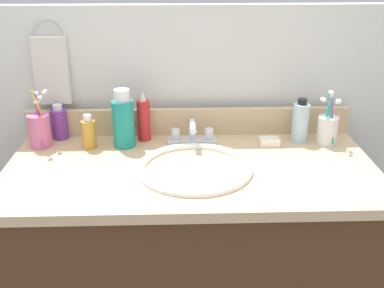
% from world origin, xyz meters
% --- Properties ---
extents(vanity_cabinet, '(1.05, 0.49, 0.85)m').
position_xyz_m(vanity_cabinet, '(0.00, 0.00, 0.42)').
color(vanity_cabinet, '#4C2D19').
rests_on(vanity_cabinet, ground_plane).
extents(countertop, '(1.09, 0.53, 0.03)m').
position_xyz_m(countertop, '(0.00, 0.00, 0.86)').
color(countertop, '#D1B284').
rests_on(countertop, vanity_cabinet).
extents(backsplash, '(1.09, 0.02, 0.09)m').
position_xyz_m(backsplash, '(0.00, 0.25, 0.92)').
color(backsplash, '#D1B284').
rests_on(backsplash, countertop).
extents(back_wall, '(2.19, 0.04, 1.30)m').
position_xyz_m(back_wall, '(0.00, 0.31, 0.65)').
color(back_wall, silver).
rests_on(back_wall, ground_plane).
extents(towel_ring, '(0.10, 0.01, 0.10)m').
position_xyz_m(towel_ring, '(-0.45, 0.29, 1.22)').
color(towel_ring, silver).
extents(hand_towel, '(0.11, 0.04, 0.22)m').
position_xyz_m(hand_towel, '(-0.45, 0.27, 1.10)').
color(hand_towel, silver).
extents(sink_basin, '(0.34, 0.34, 0.11)m').
position_xyz_m(sink_basin, '(0.01, -0.03, 0.85)').
color(sink_basin, white).
rests_on(sink_basin, countertop).
extents(faucet, '(0.16, 0.10, 0.08)m').
position_xyz_m(faucet, '(0.01, 0.17, 0.90)').
color(faucet, silver).
rests_on(faucet, countertop).
extents(bottle_gel_clear, '(0.05, 0.05, 0.15)m').
position_xyz_m(bottle_gel_clear, '(0.36, 0.18, 0.94)').
color(bottle_gel_clear, silver).
rests_on(bottle_gel_clear, countertop).
extents(bottle_spray_red, '(0.04, 0.04, 0.17)m').
position_xyz_m(bottle_spray_red, '(-0.15, 0.21, 0.95)').
color(bottle_spray_red, red).
rests_on(bottle_spray_red, countertop).
extents(bottle_cream_purple, '(0.05, 0.05, 0.12)m').
position_xyz_m(bottle_cream_purple, '(-0.43, 0.23, 0.93)').
color(bottle_cream_purple, '#7A3899').
rests_on(bottle_cream_purple, countertop).
extents(bottle_mouthwash_teal, '(0.07, 0.07, 0.19)m').
position_xyz_m(bottle_mouthwash_teal, '(-0.21, 0.16, 0.96)').
color(bottle_mouthwash_teal, teal).
rests_on(bottle_mouthwash_teal, countertop).
extents(bottle_oil_amber, '(0.05, 0.05, 0.11)m').
position_xyz_m(bottle_oil_amber, '(-0.32, 0.15, 0.93)').
color(bottle_oil_amber, gold).
rests_on(bottle_oil_amber, countertop).
extents(cup_white_ceramic, '(0.06, 0.08, 0.18)m').
position_xyz_m(cup_white_ceramic, '(0.45, 0.15, 0.93)').
color(cup_white_ceramic, white).
rests_on(cup_white_ceramic, countertop).
extents(cup_pink, '(0.07, 0.08, 0.19)m').
position_xyz_m(cup_pink, '(-0.48, 0.16, 0.93)').
color(cup_pink, '#D16693').
rests_on(cup_pink, countertop).
extents(soap_bar, '(0.06, 0.04, 0.02)m').
position_xyz_m(soap_bar, '(0.26, 0.15, 0.89)').
color(soap_bar, white).
rests_on(soap_bar, countertop).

